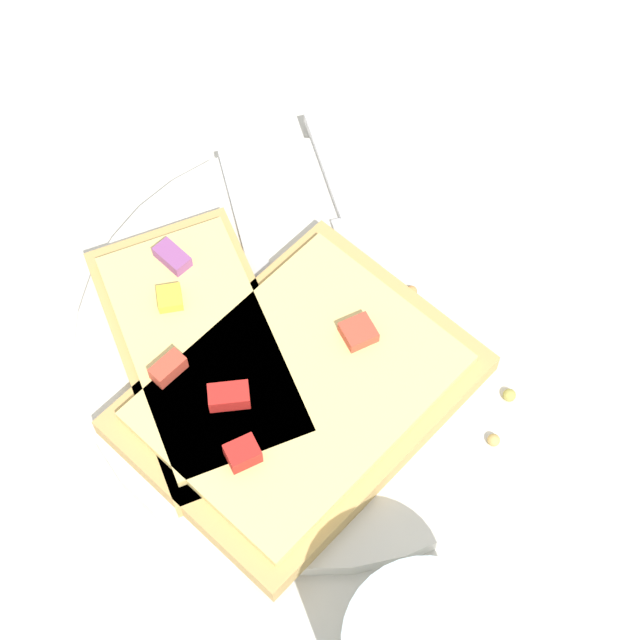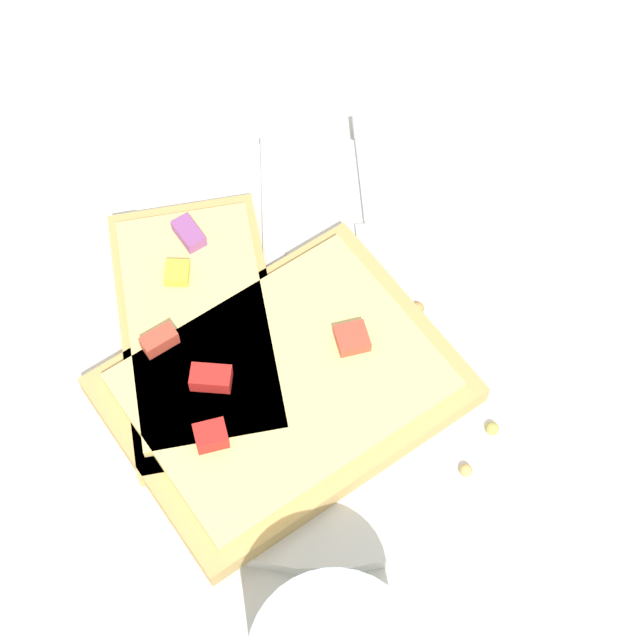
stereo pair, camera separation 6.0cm
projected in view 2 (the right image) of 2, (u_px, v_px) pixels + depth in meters
The scene contains 7 objects.
ground_plane at pixel (320, 339), 0.61m from camera, with size 4.00×4.00×0.00m, color beige.
plate at pixel (320, 334), 0.61m from camera, with size 0.28×0.28×0.01m.
fork at pixel (275, 292), 0.61m from camera, with size 0.20×0.08×0.01m.
knife at pixel (373, 236), 0.63m from camera, with size 0.21×0.09×0.01m.
pizza_slice_main at pixel (283, 388), 0.58m from camera, with size 0.22×0.21×0.03m.
pizza_slice_corner at pixel (199, 328), 0.59m from camera, with size 0.19×0.15×0.03m.
crumb_scatter at pixel (459, 401), 0.58m from camera, with size 0.10×0.06×0.01m.
Camera 2 is at (-0.28, -0.08, 0.54)m, focal length 60.00 mm.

